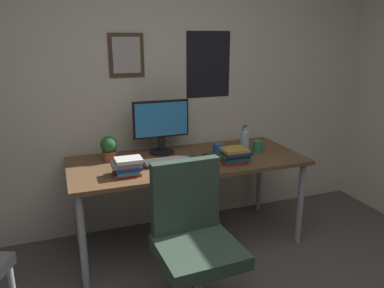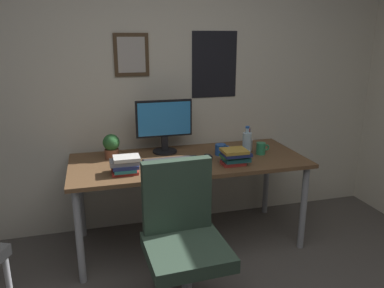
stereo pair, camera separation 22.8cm
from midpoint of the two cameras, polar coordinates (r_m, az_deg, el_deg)
name	(u,v)px [view 1 (the left image)]	position (r m, az deg, el deg)	size (l,w,h in m)	color
wall_back	(150,79)	(3.20, -8.48, 9.74)	(4.40, 0.10, 2.60)	beige
desk	(188,167)	(2.94, -2.90, -3.57)	(1.82, 0.77, 0.72)	brown
office_chair	(193,234)	(2.25, -2.79, -13.70)	(0.55, 0.57, 0.95)	#334738
monitor	(161,125)	(3.03, -6.89, 2.96)	(0.46, 0.20, 0.43)	black
keyboard	(171,162)	(2.83, -5.51, -2.75)	(0.43, 0.15, 0.03)	black
computer_mouse	(207,156)	(2.93, 0.06, -1.88)	(0.06, 0.11, 0.04)	black
water_bottle	(244,143)	(2.98, 5.86, 0.11)	(0.07, 0.07, 0.25)	silver
coffee_mug_near	(258,147)	(3.10, 7.93, -0.45)	(0.11, 0.07, 0.10)	#2D8C59
coffee_mug_far	(218,149)	(3.03, 1.91, -0.77)	(0.13, 0.09, 0.09)	#2659B2
potted_plant	(109,147)	(2.95, -14.77, -0.54)	(0.13, 0.13, 0.20)	brown
pen_cup	(244,143)	(3.17, 5.95, 0.13)	(0.07, 0.07, 0.20)	#9EA0A5
book_stack_left	(235,155)	(2.80, 4.25, -1.77)	(0.21, 0.16, 0.12)	#B22D28
book_stack_right	(127,167)	(2.62, -12.36, -3.45)	(0.21, 0.17, 0.12)	#B22D28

